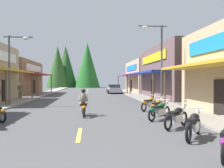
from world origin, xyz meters
The scene contains 18 objects.
ground centered at (0.00, 27.45, -0.05)m, with size 10.82×84.89×0.10m, color #4C4C4F.
sidewalk_left centered at (-6.49, 27.45, 0.06)m, with size 2.16×84.89×0.12m, color #9E9991.
sidewalk_right centered at (6.49, 27.45, 0.06)m, with size 2.16×84.89×0.12m, color gray.
centerline_dashes centered at (0.00, 30.60, 0.01)m, with size 0.16×57.85×0.01m.
storefront_left_far centered at (-11.85, 35.03, 2.41)m, with size 10.44×12.43×4.81m.
storefront_right_middle centered at (12.03, 26.27, 2.92)m, with size 10.79×13.77×5.83m.
storefront_right_far centered at (11.03, 40.28, 2.66)m, with size 8.79×12.90×5.32m.
streetlamp_left centered at (-5.44, 18.91, 3.67)m, with size 2.19×0.30×5.52m.
streetlamp_right centered at (5.47, 17.29, 4.05)m, with size 2.19×0.30×6.21m.
motorcycle_parked_right_1 centered at (4.04, 7.83, 0.49)m, with size 1.34×1.79×1.04m.
motorcycle_parked_right_2 centered at (4.11, 9.67, 0.49)m, with size 1.61×1.55×1.04m.
motorcycle_parked_right_3 centered at (4.01, 11.82, 0.49)m, with size 1.64×1.52×1.04m.
motorcycle_parked_right_4 centered at (4.43, 13.67, 0.49)m, with size 1.33×1.79×1.04m.
motorcycle_parked_right_5 centered at (4.44, 15.56, 0.49)m, with size 1.57×1.60×1.04m.
rider_cruising_lead centered at (0.03, 13.53, 0.66)m, with size 0.60×2.14×1.57m.
pedestrian_browsing centered at (-6.93, 25.75, 1.05)m, with size 0.52×0.40×1.80m.
parked_car_curbside centered at (4.21, 36.69, 0.69)m, with size 2.07×4.30×1.40m.
treeline_backdrop centered at (-5.15, 69.48, 6.01)m, with size 15.07×13.24×12.56m.
Camera 1 is at (0.39, -0.28, 2.06)m, focal length 38.30 mm.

